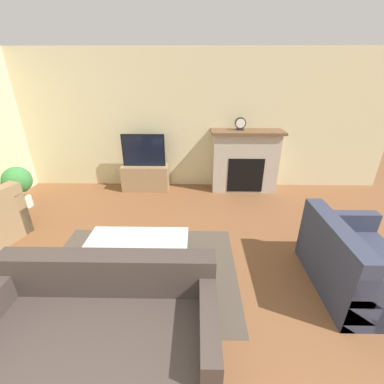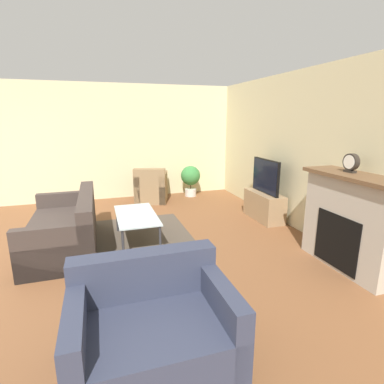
{
  "view_description": "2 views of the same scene",
  "coord_description": "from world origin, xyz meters",
  "px_view_note": "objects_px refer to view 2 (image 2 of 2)",
  "views": [
    {
      "loc": [
        0.58,
        -0.34,
        2.24
      ],
      "look_at": [
        0.53,
        2.67,
        0.85
      ],
      "focal_mm": 24.0,
      "sensor_mm": 36.0,
      "label": 1
    },
    {
      "loc": [
        4.4,
        1.63,
        1.92
      ],
      "look_at": [
        0.36,
        2.92,
        0.87
      ],
      "focal_mm": 28.0,
      "sensor_mm": 36.0,
      "label": 2
    }
  ],
  "objects_px": {
    "tv": "(266,176)",
    "potted_plant": "(191,178)",
    "couch_sectional": "(66,230)",
    "armchair_by_window": "(151,189)",
    "coffee_table": "(136,217)",
    "mantel_clock": "(351,163)",
    "couch_loveseat": "(152,330)"
  },
  "relations": [
    {
      "from": "tv",
      "to": "potted_plant",
      "type": "height_order",
      "value": "tv"
    },
    {
      "from": "tv",
      "to": "couch_sectional",
      "type": "distance_m",
      "value": 3.59
    },
    {
      "from": "tv",
      "to": "armchair_by_window",
      "type": "bearing_deg",
      "value": -136.47
    },
    {
      "from": "tv",
      "to": "coffee_table",
      "type": "distance_m",
      "value": 2.56
    },
    {
      "from": "couch_sectional",
      "to": "mantel_clock",
      "type": "distance_m",
      "value": 4.08
    },
    {
      "from": "couch_loveseat",
      "to": "couch_sectional",
      "type": "bearing_deg",
      "value": 108.06
    },
    {
      "from": "couch_sectional",
      "to": "mantel_clock",
      "type": "relative_size",
      "value": 7.86
    },
    {
      "from": "tv",
      "to": "mantel_clock",
      "type": "height_order",
      "value": "mantel_clock"
    },
    {
      "from": "tv",
      "to": "potted_plant",
      "type": "xyz_separation_m",
      "value": [
        -2.12,
        -0.83,
        -0.38
      ]
    },
    {
      "from": "tv",
      "to": "mantel_clock",
      "type": "distance_m",
      "value": 1.97
    },
    {
      "from": "armchair_by_window",
      "to": "mantel_clock",
      "type": "distance_m",
      "value": 4.42
    },
    {
      "from": "armchair_by_window",
      "to": "potted_plant",
      "type": "bearing_deg",
      "value": -153.73
    },
    {
      "from": "couch_loveseat",
      "to": "armchair_by_window",
      "type": "relative_size",
      "value": 1.23
    },
    {
      "from": "coffee_table",
      "to": "potted_plant",
      "type": "xyz_separation_m",
      "value": [
        -2.48,
        1.67,
        0.06
      ]
    },
    {
      "from": "couch_loveseat",
      "to": "potted_plant",
      "type": "height_order",
      "value": "couch_loveseat"
    },
    {
      "from": "couch_loveseat",
      "to": "mantel_clock",
      "type": "bearing_deg",
      "value": 19.03
    },
    {
      "from": "potted_plant",
      "to": "mantel_clock",
      "type": "distance_m",
      "value": 4.21
    },
    {
      "from": "couch_sectional",
      "to": "couch_loveseat",
      "type": "relative_size",
      "value": 1.54
    },
    {
      "from": "tv",
      "to": "potted_plant",
      "type": "bearing_deg",
      "value": -158.7
    },
    {
      "from": "couch_loveseat",
      "to": "mantel_clock",
      "type": "xyz_separation_m",
      "value": [
        -0.95,
        2.75,
        1.08
      ]
    },
    {
      "from": "couch_sectional",
      "to": "potted_plant",
      "type": "distance_m",
      "value": 3.62
    },
    {
      "from": "tv",
      "to": "couch_loveseat",
      "type": "xyz_separation_m",
      "value": [
        2.84,
        -2.7,
        -0.56
      ]
    },
    {
      "from": "couch_sectional",
      "to": "armchair_by_window",
      "type": "relative_size",
      "value": 1.9
    },
    {
      "from": "armchair_by_window",
      "to": "coffee_table",
      "type": "xyz_separation_m",
      "value": [
        2.31,
        -0.65,
        0.11
      ]
    },
    {
      "from": "couch_sectional",
      "to": "tv",
      "type": "bearing_deg",
      "value": 94.54
    },
    {
      "from": "couch_sectional",
      "to": "potted_plant",
      "type": "height_order",
      "value": "couch_sectional"
    },
    {
      "from": "tv",
      "to": "coffee_table",
      "type": "height_order",
      "value": "tv"
    },
    {
      "from": "couch_sectional",
      "to": "coffee_table",
      "type": "bearing_deg",
      "value": 85.45
    },
    {
      "from": "tv",
      "to": "couch_sectional",
      "type": "height_order",
      "value": "tv"
    },
    {
      "from": "coffee_table",
      "to": "couch_loveseat",
      "type": "bearing_deg",
      "value": -4.62
    },
    {
      "from": "tv",
      "to": "mantel_clock",
      "type": "xyz_separation_m",
      "value": [
        1.9,
        0.05,
        0.52
      ]
    },
    {
      "from": "armchair_by_window",
      "to": "coffee_table",
      "type": "distance_m",
      "value": 2.4
    }
  ]
}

